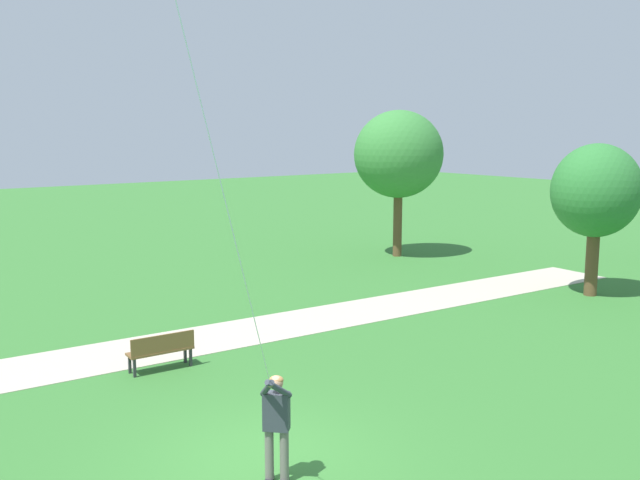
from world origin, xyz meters
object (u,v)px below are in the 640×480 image
object	(u,v)px
person_kite_flyer	(276,419)
tree_horizon_far	(399,155)
park_bench_near_walkway	(161,349)
tree_treeline_left	(596,192)

from	to	relation	value
person_kite_flyer	tree_horizon_far	xyz separation A→B (m)	(-13.61, 15.07, 3.33)
park_bench_near_walkway	tree_treeline_left	distance (m)	14.91
park_bench_near_walkway	tree_horizon_far	distance (m)	16.75
person_kite_flyer	park_bench_near_walkway	distance (m)	5.97
person_kite_flyer	tree_treeline_left	bearing A→B (deg)	105.99
person_kite_flyer	tree_treeline_left	size ratio (longest dim) A/B	0.36
tree_treeline_left	tree_horizon_far	bearing A→B (deg)	-178.92
park_bench_near_walkway	tree_treeline_left	bearing A→B (deg)	83.98
park_bench_near_walkway	tree_treeline_left	world-z (taller)	tree_treeline_left
tree_horizon_far	tree_treeline_left	xyz separation A→B (m)	(9.24, 0.17, -0.93)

